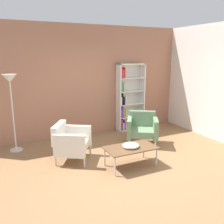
# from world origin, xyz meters

# --- Properties ---
(ground_plane) EXTENTS (8.32, 8.32, 0.00)m
(ground_plane) POSITION_xyz_m (0.00, 0.00, 0.00)
(ground_plane) COLOR olive
(brick_back_panel) EXTENTS (6.40, 0.12, 2.90)m
(brick_back_panel) POSITION_xyz_m (0.00, 2.46, 1.45)
(brick_back_panel) COLOR #A87056
(brick_back_panel) RESTS_ON ground_plane
(plaster_right_partition) EXTENTS (0.12, 5.20, 2.90)m
(plaster_right_partition) POSITION_xyz_m (2.86, 0.60, 1.45)
(plaster_right_partition) COLOR silver
(plaster_right_partition) RESTS_ON ground_plane
(bookshelf_tall) EXTENTS (0.80, 0.30, 1.90)m
(bookshelf_tall) POSITION_xyz_m (1.20, 2.25, 0.93)
(bookshelf_tall) COLOR silver
(bookshelf_tall) RESTS_ON ground_plane
(coffee_table_low) EXTENTS (1.00, 0.56, 0.40)m
(coffee_table_low) POSITION_xyz_m (0.09, 0.12, 0.37)
(coffee_table_low) COLOR brown
(coffee_table_low) RESTS_ON ground_plane
(decorative_bowl) EXTENTS (0.32, 0.32, 0.05)m
(decorative_bowl) POSITION_xyz_m (0.09, 0.12, 0.43)
(decorative_bowl) COLOR beige
(decorative_bowl) RESTS_ON coffee_table_low
(armchair_spare_guest) EXTENTS (0.94, 0.92, 0.78)m
(armchair_spare_guest) POSITION_xyz_m (0.96, 1.07, 0.41)
(armchair_spare_guest) COLOR slate
(armchair_spare_guest) RESTS_ON ground_plane
(armchair_near_window) EXTENTS (0.92, 0.94, 0.78)m
(armchair_near_window) POSITION_xyz_m (-0.88, 0.90, 0.41)
(armchair_near_window) COLOR white
(armchair_near_window) RESTS_ON ground_plane
(floor_lamp_torchiere) EXTENTS (0.32, 0.32, 1.74)m
(floor_lamp_torchiere) POSITION_xyz_m (-1.87, 1.95, 1.45)
(floor_lamp_torchiere) COLOR silver
(floor_lamp_torchiere) RESTS_ON ground_plane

